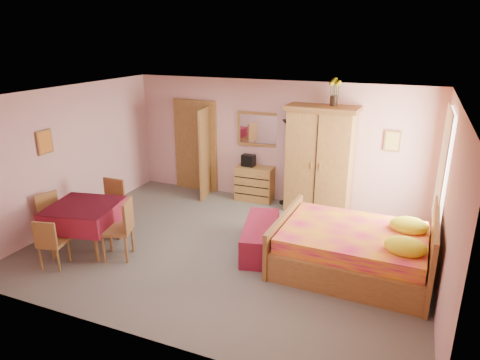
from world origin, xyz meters
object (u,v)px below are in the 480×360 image
at_px(bed, 354,237).
at_px(chair_east, 117,229).
at_px(wardrobe, 320,160).
at_px(bench, 261,237).
at_px(chair_west, 54,219).
at_px(dining_table, 86,227).
at_px(stereo, 248,160).
at_px(sunflower_vase, 334,92).
at_px(chair_south, 53,242).
at_px(floor_lamp, 286,163).
at_px(chest_of_drawers, 255,184).
at_px(chair_north, 109,207).
at_px(wall_mirror, 259,129).

distance_m(bed, chair_east, 3.74).
height_order(wardrobe, bench, wardrobe).
distance_m(bench, chair_west, 3.61).
distance_m(bed, dining_table, 4.41).
height_order(stereo, sunflower_vase, sunflower_vase).
bearing_deg(chair_south, floor_lamp, 44.48).
distance_m(floor_lamp, bench, 2.33).
height_order(sunflower_vase, dining_table, sunflower_vase).
bearing_deg(sunflower_vase, chair_south, -132.03).
bearing_deg(chair_west, chest_of_drawers, 159.71).
xyz_separation_m(chair_north, chair_west, (-0.62, -0.69, -0.05)).
xyz_separation_m(bed, chair_north, (-4.33, -0.37, -0.05)).
bearing_deg(chair_west, chair_east, 106.50).
bearing_deg(wardrobe, dining_table, -133.74).
relative_size(bed, chair_south, 2.82).
distance_m(dining_table, chair_south, 0.68).
bearing_deg(floor_lamp, chair_south, -123.06).
bearing_deg(chair_north, stereo, -123.66).
relative_size(wall_mirror, chair_east, 0.95).
height_order(wardrobe, chair_south, wardrobe).
bearing_deg(dining_table, bed, 13.48).
distance_m(sunflower_vase, chair_south, 5.59).
distance_m(chest_of_drawers, bed, 3.27).
bearing_deg(chair_north, chest_of_drawers, -126.07).
xyz_separation_m(wardrobe, bench, (-0.50, -2.06, -0.85)).
relative_size(sunflower_vase, chair_east, 0.53).
height_order(chair_south, chair_north, chair_north).
height_order(wall_mirror, chair_south, wall_mirror).
relative_size(chest_of_drawers, bed, 0.35).
relative_size(wardrobe, chair_east, 2.18).
xyz_separation_m(wall_mirror, bed, (2.44, -2.38, -1.01)).
xyz_separation_m(floor_lamp, sunflower_vase, (0.92, -0.08, 1.53)).
xyz_separation_m(bench, chair_north, (-2.81, -0.40, 0.25)).
distance_m(sunflower_vase, chair_north, 4.73).
bearing_deg(dining_table, bench, 20.86).
distance_m(dining_table, chair_east, 0.72).
relative_size(chest_of_drawers, chair_west, 0.92).
height_order(floor_lamp, sunflower_vase, sunflower_vase).
bearing_deg(wardrobe, chair_north, -140.74).
xyz_separation_m(floor_lamp, chair_north, (-2.57, -2.61, -0.42)).
relative_size(stereo, chair_south, 0.33).
xyz_separation_m(wardrobe, chair_east, (-2.57, -3.17, -0.59)).
bearing_deg(stereo, bed, -40.12).
distance_m(wall_mirror, stereo, 0.71).
distance_m(floor_lamp, dining_table, 4.17).
bearing_deg(floor_lamp, sunflower_vase, -4.78).
bearing_deg(chair_west, chair_north, 155.55).
relative_size(chest_of_drawers, chair_east, 0.81).
bearing_deg(chest_of_drawers, sunflower_vase, -1.66).
height_order(chest_of_drawers, chair_east, chair_east).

